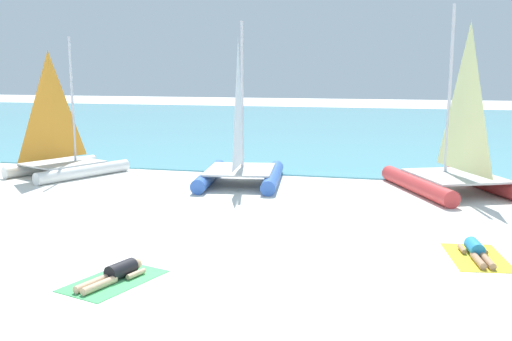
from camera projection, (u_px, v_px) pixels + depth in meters
The scene contains 9 objects.
ground_plane at pixel (292, 180), 20.89m from camera, with size 120.00×120.00×0.00m, color white.
ocean_water at pixel (350, 126), 40.80m from camera, with size 120.00×40.00×0.05m, color #5BB2C1.
sailboat_red at pixel (455, 165), 18.71m from camera, with size 4.51×5.31×5.90m.
sailboat_blue at pixel (240, 160), 20.13m from camera, with size 3.28×4.56×5.49m.
sailboat_white at pixel (64, 155), 21.80m from camera, with size 3.80×4.53×5.05m.
towel_left at pixel (114, 281), 10.93m from camera, with size 1.10×1.90×0.01m, color #4CB266.
sunbather_left at pixel (116, 273), 10.97m from camera, with size 0.82×1.54×0.30m.
towel_right at pixel (477, 257), 12.30m from camera, with size 1.10×1.90×0.01m, color yellow.
sunbather_right at pixel (476, 251), 12.35m from camera, with size 0.64×1.57×0.30m.
Camera 1 is at (3.89, -10.20, 3.86)m, focal length 41.49 mm.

